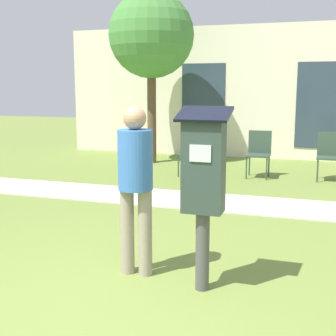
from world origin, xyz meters
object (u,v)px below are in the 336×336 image
Objects in this scene: outdoor_chair_left at (192,149)px; outdoor_chair_middle at (259,150)px; person_standing at (136,178)px; outdoor_chair_right at (329,152)px; parking_meter at (203,175)px.

outdoor_chair_left is 1.31m from outdoor_chair_middle.
person_standing reaches higher than outdoor_chair_middle.
person_standing reaches higher than outdoor_chair_right.
outdoor_chair_left is 2.60m from outdoor_chair_right.
outdoor_chair_left is at bearing -177.14° from outdoor_chair_right.
person_standing is 1.76× the size of outdoor_chair_right.
parking_meter is 0.69m from person_standing.
person_standing is (-0.67, 0.14, -0.09)m from parking_meter.
parking_meter is at bearing -93.02° from outdoor_chair_left.
outdoor_chair_middle is at bearing -179.79° from outdoor_chair_right.
outdoor_chair_right is (1.29, 0.09, 0.00)m from outdoor_chair_middle.
outdoor_chair_left and outdoor_chair_middle have the same top height.
parking_meter reaches higher than outdoor_chair_left.
outdoor_chair_right is (1.75, 5.26, -0.40)m from person_standing.
outdoor_chair_left is (-1.50, 5.11, -0.49)m from parking_meter.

